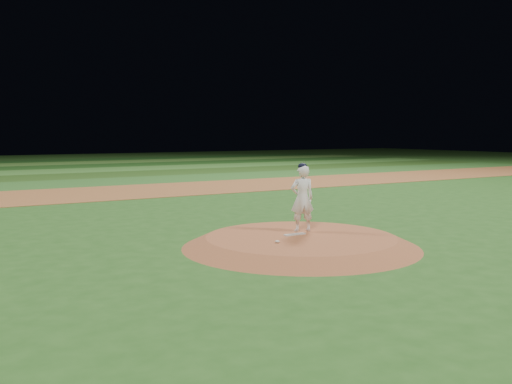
# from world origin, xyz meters

# --- Properties ---
(ground) EXTENTS (120.00, 120.00, 0.00)m
(ground) POSITION_xyz_m (0.00, 0.00, 0.00)
(ground) COLOR #26561C
(ground) RESTS_ON ground
(infield_dirt_band) EXTENTS (70.00, 6.00, 0.02)m
(infield_dirt_band) POSITION_xyz_m (0.00, 14.00, 0.01)
(infield_dirt_band) COLOR #95592E
(infield_dirt_band) RESTS_ON ground
(outfield_stripe_0) EXTENTS (70.00, 5.00, 0.02)m
(outfield_stripe_0) POSITION_xyz_m (0.00, 19.50, 0.01)
(outfield_stripe_0) COLOR #2D6324
(outfield_stripe_0) RESTS_ON ground
(outfield_stripe_1) EXTENTS (70.00, 5.00, 0.02)m
(outfield_stripe_1) POSITION_xyz_m (0.00, 24.50, 0.01)
(outfield_stripe_1) COLOR #254B18
(outfield_stripe_1) RESTS_ON ground
(outfield_stripe_2) EXTENTS (70.00, 5.00, 0.02)m
(outfield_stripe_2) POSITION_xyz_m (0.00, 29.50, 0.01)
(outfield_stripe_2) COLOR #3C7A2C
(outfield_stripe_2) RESTS_ON ground
(outfield_stripe_3) EXTENTS (70.00, 5.00, 0.02)m
(outfield_stripe_3) POSITION_xyz_m (0.00, 34.50, 0.01)
(outfield_stripe_3) COLOR #1C4917
(outfield_stripe_3) RESTS_ON ground
(outfield_stripe_4) EXTENTS (70.00, 5.00, 0.02)m
(outfield_stripe_4) POSITION_xyz_m (0.00, 39.50, 0.01)
(outfield_stripe_4) COLOR #457D2D
(outfield_stripe_4) RESTS_ON ground
(outfield_stripe_5) EXTENTS (70.00, 5.00, 0.02)m
(outfield_stripe_5) POSITION_xyz_m (0.00, 44.50, 0.01)
(outfield_stripe_5) COLOR #1B4D18
(outfield_stripe_5) RESTS_ON ground
(pitchers_mound) EXTENTS (5.50, 5.50, 0.25)m
(pitchers_mound) POSITION_xyz_m (0.00, 0.00, 0.12)
(pitchers_mound) COLOR #9F5531
(pitchers_mound) RESTS_ON ground
(pitching_rubber) EXTENTS (0.55, 0.14, 0.03)m
(pitching_rubber) POSITION_xyz_m (-0.02, 0.21, 0.26)
(pitching_rubber) COLOR silver
(pitching_rubber) RESTS_ON pitchers_mound
(rosin_bag) EXTENTS (0.10, 0.10, 0.06)m
(rosin_bag) POSITION_xyz_m (-0.90, -0.39, 0.28)
(rosin_bag) COLOR silver
(rosin_bag) RESTS_ON pitchers_mound
(pitcher_on_mound) EXTENTS (0.67, 0.53, 1.66)m
(pitcher_on_mound) POSITION_xyz_m (0.42, 0.54, 1.07)
(pitcher_on_mound) COLOR white
(pitcher_on_mound) RESTS_ON pitchers_mound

